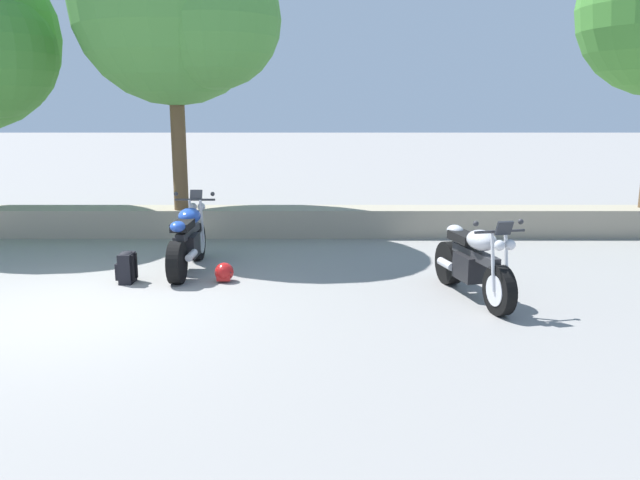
{
  "coord_description": "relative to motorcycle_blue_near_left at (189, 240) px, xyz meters",
  "views": [
    {
      "loc": [
        3.18,
        -7.54,
        2.48
      ],
      "look_at": [
        3.17,
        1.2,
        0.65
      ],
      "focal_mm": 35.14,
      "sensor_mm": 36.0,
      "label": 1
    }
  ],
  "objects": [
    {
      "name": "ground_plane",
      "position": [
        -1.13,
        -1.99,
        -0.49
      ],
      "size": [
        120.0,
        120.0,
        0.0
      ],
      "primitive_type": "plane",
      "color": "gray"
    },
    {
      "name": "stone_wall",
      "position": [
        -1.13,
        2.81,
        -0.21
      ],
      "size": [
        36.0,
        0.8,
        0.55
      ],
      "primitive_type": "cube",
      "color": "gray",
      "rests_on": "ground"
    },
    {
      "name": "motorcycle_blue_near_left",
      "position": [
        0.0,
        0.0,
        0.0
      ],
      "size": [
        0.67,
        2.06,
        1.18
      ],
      "color": "black",
      "rests_on": "ground"
    },
    {
      "name": "motorcycle_silver_centre",
      "position": [
        4.09,
        -1.49,
        0.0
      ],
      "size": [
        0.84,
        2.04,
        1.18
      ],
      "color": "black",
      "rests_on": "ground"
    },
    {
      "name": "rider_backpack",
      "position": [
        -0.76,
        -0.72,
        -0.24
      ],
      "size": [
        0.27,
        0.31,
        0.47
      ],
      "color": "black",
      "rests_on": "ground"
    },
    {
      "name": "rider_helmet",
      "position": [
        0.65,
        -0.66,
        -0.35
      ],
      "size": [
        0.28,
        0.28,
        0.28
      ],
      "color": "#B21919",
      "rests_on": "ground"
    },
    {
      "name": "leafy_tree_mid_left",
      "position": [
        -0.48,
        2.47,
        3.81
      ],
      "size": [
        3.88,
        3.69,
        5.68
      ],
      "color": "brown",
      "rests_on": "stone_wall"
    }
  ]
}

